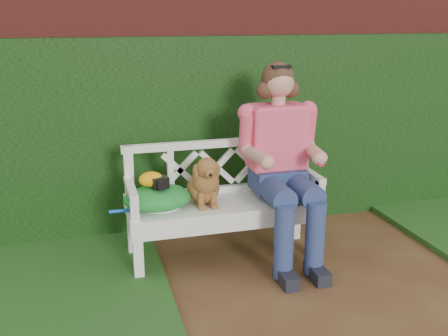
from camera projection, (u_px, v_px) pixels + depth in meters
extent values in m
plane|color=#522D18|center=(350.00, 311.00, 3.44)|extent=(60.00, 60.00, 0.00)
cube|color=maroon|center=(258.00, 100.00, 4.88)|extent=(10.00, 0.30, 2.20)
cube|color=#24591A|center=(266.00, 132.00, 4.75)|extent=(10.00, 0.18, 1.70)
cube|color=black|center=(160.00, 182.00, 3.84)|extent=(0.14, 0.11, 0.08)
ellipsoid|color=#F09E0A|center=(151.00, 179.00, 3.85)|extent=(0.19, 0.14, 0.11)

